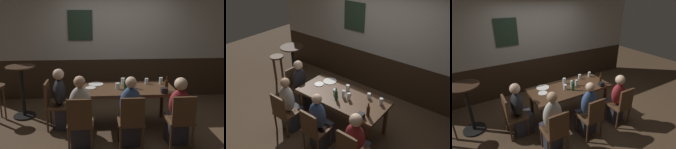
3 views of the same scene
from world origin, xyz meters
TOP-DOWN VIEW (x-y plane):
  - ground_plane at (0.00, 0.00)m, footprint 12.00×12.00m
  - wall_back at (-0.01, 1.65)m, footprint 6.40×0.13m
  - dining_table at (0.00, 0.00)m, footprint 1.76×0.81m
  - chair_left_near at (-0.78, -0.82)m, footprint 0.40×0.40m
  - chair_right_near at (0.78, -0.82)m, footprint 0.40×0.40m
  - chair_mid_near at (0.00, -0.82)m, footprint 0.40×0.40m
  - chair_head_west at (-1.30, 0.00)m, footprint 0.40×0.40m
  - person_left_near at (-0.78, -0.66)m, footprint 0.34×0.37m
  - person_right_near at (0.78, -0.66)m, footprint 0.34×0.37m
  - person_mid_near at (0.00, -0.66)m, footprint 0.34×0.37m
  - person_head_west at (-1.13, 0.00)m, footprint 0.37×0.34m
  - pint_glass_amber at (-0.02, 0.19)m, footprint 0.07×0.07m
  - highball_clear at (0.17, -0.03)m, footprint 0.06×0.06m
  - pint_glass_stout at (0.44, 0.24)m, footprint 0.07×0.07m
  - beer_glass_tall at (0.05, -0.03)m, footprint 0.06×0.06m
  - pint_glass_pale at (0.71, 0.21)m, footprint 0.07×0.07m
  - tumbler_short at (-0.14, -0.05)m, footprint 0.08×0.08m
  - beer_bottle_green at (-0.02, -0.17)m, footprint 0.06×0.06m
  - beer_bottle_brown at (0.69, -0.21)m, footprint 0.06×0.06m
  - plate_white_large at (-0.52, 0.26)m, footprint 0.28×0.28m
  - plate_white_small at (-0.62, 0.03)m, footprint 0.19×0.19m
  - condiment_caddy at (0.63, -0.32)m, footprint 0.11×0.09m
  - side_bar_table at (-1.98, 0.56)m, footprint 0.56×0.56m

SIDE VIEW (x-z plane):
  - ground_plane at x=0.00m, z-range 0.00..0.00m
  - person_right_near at x=0.78m, z-range -0.09..1.03m
  - person_head_west at x=-1.13m, z-range -0.09..1.03m
  - person_mid_near at x=0.00m, z-range -0.09..1.05m
  - person_left_near at x=-0.78m, z-range -0.09..1.07m
  - chair_left_near at x=-0.78m, z-range 0.06..0.94m
  - chair_right_near at x=0.78m, z-range 0.06..0.94m
  - chair_mid_near at x=0.00m, z-range 0.06..0.94m
  - chair_head_west at x=-1.30m, z-range 0.06..0.94m
  - side_bar_table at x=-1.98m, z-range 0.09..1.14m
  - dining_table at x=0.00m, z-range 0.29..1.03m
  - plate_white_large at x=-0.52m, z-range 0.74..0.75m
  - plate_white_small at x=-0.62m, z-range 0.74..0.75m
  - pint_glass_stout at x=0.44m, z-range 0.73..0.84m
  - condiment_caddy at x=0.63m, z-range 0.74..0.83m
  - tumbler_short at x=-0.14m, z-range 0.73..0.84m
  - pint_glass_pale at x=0.71m, z-range 0.73..0.85m
  - pint_glass_amber at x=-0.02m, z-range 0.73..0.86m
  - highball_clear at x=0.17m, z-range 0.73..0.87m
  - beer_glass_tall at x=0.05m, z-range 0.73..0.88m
  - beer_bottle_green at x=-0.02m, z-range 0.71..0.95m
  - beer_bottle_brown at x=0.69m, z-range 0.71..0.97m
  - wall_back at x=-0.01m, z-range 0.00..2.60m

